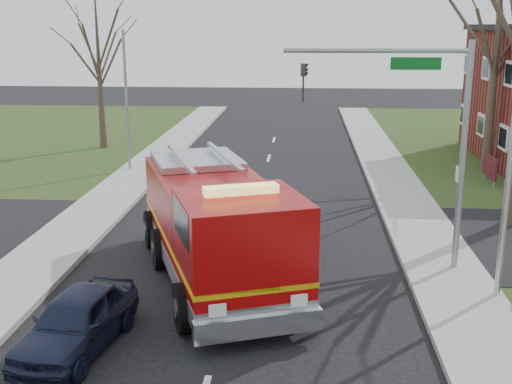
{
  "coord_description": "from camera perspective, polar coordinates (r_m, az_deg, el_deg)",
  "views": [
    {
      "loc": [
        1.9,
        -17.01,
        7.18
      ],
      "look_at": [
        0.42,
        2.85,
        2.0
      ],
      "focal_mm": 45.0,
      "sensor_mm": 36.0,
      "label": 1
    }
  ],
  "objects": [
    {
      "name": "fire_engine",
      "position": [
        18.25,
        -3.5,
        -3.28
      ],
      "size": [
        5.82,
        9.21,
        3.51
      ],
      "rotation": [
        0.0,
        0.0,
        0.35
      ],
      "color": "#940607",
      "rests_on": "ground"
    },
    {
      "name": "ground",
      "position": [
        18.56,
        -1.97,
        -8.19
      ],
      "size": [
        120.0,
        120.0,
        0.0
      ],
      "primitive_type": "plane",
      "color": "black",
      "rests_on": "ground"
    },
    {
      "name": "streetlight_pole",
      "position": [
        17.52,
        21.7,
        4.92
      ],
      "size": [
        1.48,
        0.16,
        8.4
      ],
      "color": "#B7BABF",
      "rests_on": "ground"
    },
    {
      "name": "bare_tree_left",
      "position": [
        38.91,
        -13.84,
        11.79
      ],
      "size": [
        4.5,
        4.5,
        9.0
      ],
      "color": "#31261D",
      "rests_on": "ground"
    },
    {
      "name": "utility_pole_far",
      "position": [
        32.42,
        -11.44,
        7.78
      ],
      "size": [
        0.14,
        0.14,
        7.0
      ],
      "primitive_type": "cylinder",
      "color": "gray",
      "rests_on": "ground"
    },
    {
      "name": "traffic_signal_mast",
      "position": [
        18.96,
        14.38,
        6.64
      ],
      "size": [
        5.29,
        0.18,
        6.8
      ],
      "color": "gray",
      "rests_on": "ground"
    },
    {
      "name": "sidewalk_left",
      "position": [
        20.14,
        -19.93,
        -7.0
      ],
      "size": [
        2.4,
        80.0,
        0.15
      ],
      "primitive_type": "cube",
      "color": "#989892",
      "rests_on": "ground"
    },
    {
      "name": "health_center_sign",
      "position": [
        31.37,
        20.09,
        2.1
      ],
      "size": [
        0.12,
        2.0,
        1.4
      ],
      "color": "#491119",
      "rests_on": "ground"
    },
    {
      "name": "parked_car_maroon",
      "position": [
        15.39,
        -15.64,
        -10.98
      ],
      "size": [
        2.2,
        4.2,
        1.36
      ],
      "primitive_type": "imported",
      "rotation": [
        0.0,
        0.0,
        -0.15
      ],
      "color": "#161B31",
      "rests_on": "ground"
    },
    {
      "name": "sidewalk_right",
      "position": [
        18.93,
        17.24,
        -8.16
      ],
      "size": [
        2.4,
        80.0,
        0.15
      ],
      "primitive_type": "cube",
      "color": "#989892",
      "rests_on": "ground"
    },
    {
      "name": "bare_tree_far",
      "position": [
        33.28,
        20.64,
        12.48
      ],
      "size": [
        5.25,
        5.25,
        10.5
      ],
      "color": "#31261D",
      "rests_on": "ground"
    }
  ]
}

